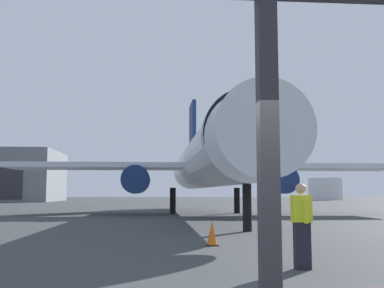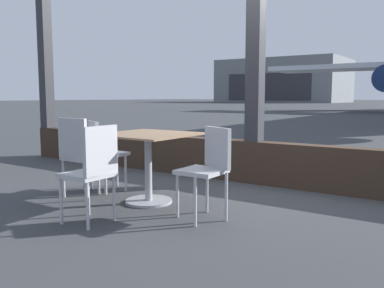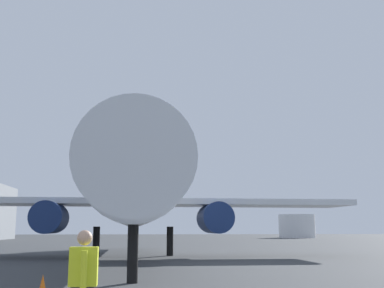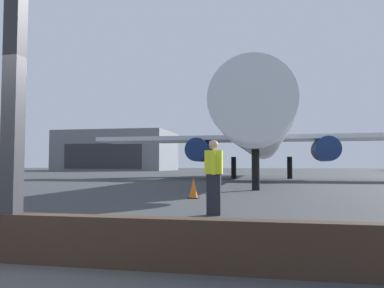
# 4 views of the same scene
# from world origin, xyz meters

# --- Properties ---
(ground_plane) EXTENTS (220.00, 220.00, 0.00)m
(ground_plane) POSITION_xyz_m (0.00, 40.00, 0.00)
(ground_plane) COLOR #383A3D
(airplane) EXTENTS (28.11, 33.14, 10.53)m
(airplane) POSITION_xyz_m (2.52, 26.65, 3.70)
(airplane) COLOR silver
(airplane) RESTS_ON ground
(fuel_storage_tank) EXTENTS (7.08, 7.08, 4.50)m
(fuel_storage_tank) POSITION_xyz_m (34.26, 89.17, 2.25)
(fuel_storage_tank) COLOR white
(fuel_storage_tank) RESTS_ON ground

